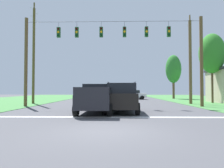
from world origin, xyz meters
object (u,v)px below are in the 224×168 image
at_px(pickup_truck, 97,98).
at_px(distant_car_crossing_white, 133,95).
at_px(tree_roadside_right, 212,54).
at_px(tree_roadside_far_right, 173,69).
at_px(overhead_signal_span, 113,54).
at_px(utility_pole_mid_right, 190,61).
at_px(suv_black, 122,97).
at_px(utility_pole_near_left, 34,53).

distance_m(pickup_truck, distant_car_crossing_white, 19.96).
relative_size(tree_roadside_right, tree_roadside_far_right, 1.07).
bearing_deg(tree_roadside_right, tree_roadside_far_right, 96.78).
xyz_separation_m(overhead_signal_span, utility_pole_mid_right, (8.50, 3.61, -0.09)).
relative_size(distant_car_crossing_white, utility_pole_mid_right, 0.44).
bearing_deg(tree_roadside_far_right, overhead_signal_span, -121.91).
xyz_separation_m(pickup_truck, suv_black, (1.70, 0.27, 0.09)).
distance_m(overhead_signal_span, tree_roadside_far_right, 19.51).
relative_size(utility_pole_mid_right, tree_roadside_right, 1.20).
relative_size(overhead_signal_span, tree_roadside_right, 2.03).
bearing_deg(tree_roadside_far_right, utility_pole_mid_right, -97.95).
relative_size(overhead_signal_span, pickup_truck, 3.07).
xyz_separation_m(pickup_truck, utility_pole_near_left, (-8.06, 8.67, 4.79)).
bearing_deg(suv_black, utility_pole_mid_right, 46.62).
height_order(pickup_truck, distant_car_crossing_white, pickup_truck).
height_order(distant_car_crossing_white, tree_roadside_right, tree_roadside_right).
bearing_deg(pickup_truck, overhead_signal_span, 78.54).
height_order(overhead_signal_span, pickup_truck, overhead_signal_span).
distance_m(utility_pole_mid_right, utility_pole_near_left, 17.59).
height_order(utility_pole_mid_right, tree_roadside_right, utility_pole_mid_right).
xyz_separation_m(pickup_truck, tree_roadside_far_right, (11.31, 21.47, 4.21)).
bearing_deg(utility_pole_near_left, tree_roadside_far_right, 33.45).
distance_m(distant_car_crossing_white, utility_pole_mid_right, 12.94).
distance_m(suv_black, tree_roadside_far_right, 23.63).
bearing_deg(tree_roadside_right, overhead_signal_span, -155.70).
xyz_separation_m(pickup_truck, tree_roadside_right, (12.65, 10.17, 4.89)).
bearing_deg(overhead_signal_span, utility_pole_mid_right, 23.03).
bearing_deg(tree_roadside_right, utility_pole_mid_right, -152.38).
height_order(suv_black, distant_car_crossing_white, suv_black).
bearing_deg(utility_pole_mid_right, utility_pole_near_left, 179.52).
bearing_deg(tree_roadside_right, suv_black, -137.88).
distance_m(pickup_truck, tree_roadside_right, 16.95).
bearing_deg(utility_pole_mid_right, pickup_truck, -138.09).
bearing_deg(pickup_truck, distant_car_crossing_white, 78.41).
height_order(suv_black, tree_roadside_right, tree_roadside_right).
height_order(utility_pole_mid_right, utility_pole_near_left, utility_pole_near_left).
relative_size(overhead_signal_span, distant_car_crossing_white, 3.79).
distance_m(pickup_truck, suv_black, 1.73).
bearing_deg(tree_roadside_right, pickup_truck, -141.19).
xyz_separation_m(overhead_signal_span, distant_car_crossing_white, (3.01, 14.64, -4.07)).
relative_size(overhead_signal_span, tree_roadside_far_right, 2.17).
xyz_separation_m(suv_black, utility_pole_mid_right, (7.80, 8.25, 3.71)).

